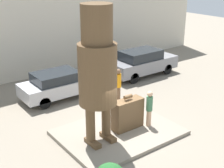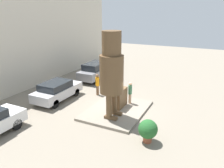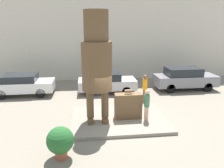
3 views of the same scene
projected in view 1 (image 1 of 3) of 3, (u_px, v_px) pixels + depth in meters
ground_plane at (119, 134)px, 13.06m from camera, size 60.00×60.00×0.00m
pedestal at (119, 132)px, 13.03m from camera, size 4.82×3.62×0.16m
building_backdrop at (26, 13)px, 18.38m from camera, size 28.00×0.60×7.92m
statue_figure at (97, 66)px, 11.18m from camera, size 1.43×1.43×5.28m
giant_suitcase at (128, 114)px, 13.00m from camera, size 1.35×0.54×1.52m
tourist at (149, 107)px, 13.11m from camera, size 0.27×0.27×1.60m
parked_car_silver at (59, 84)px, 16.34m from camera, size 4.10×1.76×1.47m
parked_car_grey at (142, 62)px, 19.63m from camera, size 4.56×1.73×1.68m
worker_hivis at (118, 84)px, 15.85m from camera, size 0.30×0.30×1.76m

